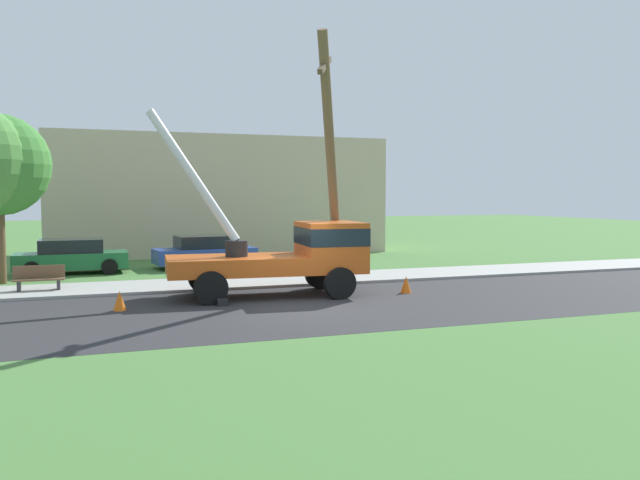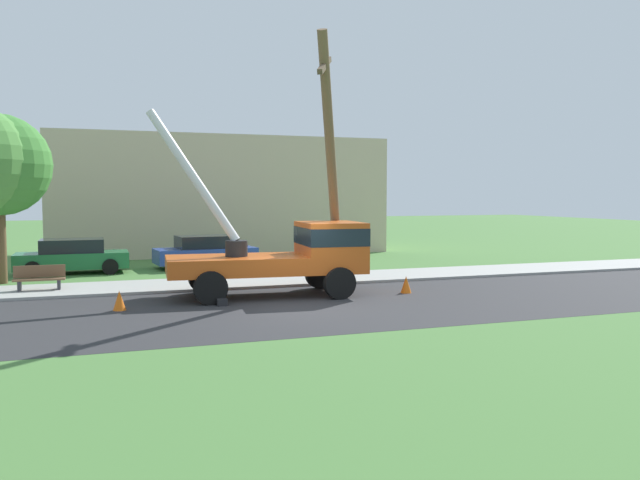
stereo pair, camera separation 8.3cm
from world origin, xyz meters
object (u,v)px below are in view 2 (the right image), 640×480
Objects in this scene: utility_truck at (292,252)px; park_bench at (39,279)px; parked_sedan_green at (72,256)px; leaning_utility_pole at (331,164)px; traffic_cone_ahead at (406,285)px; parked_sedan_blue at (206,252)px; traffic_cone_behind at (119,301)px.

utility_truck is 8.44m from park_bench.
park_bench is at bearing -99.58° from parked_sedan_green.
leaning_utility_pole reaches higher than traffic_cone_ahead.
parked_sedan_green is 0.97× the size of parked_sedan_blue.
traffic_cone_behind is 4.92m from park_bench.
traffic_cone_ahead is 0.13× the size of parked_sedan_green.
traffic_cone_behind is (-6.91, -1.54, -4.00)m from leaning_utility_pole.
park_bench is at bearing 160.19° from traffic_cone_ahead.
traffic_cone_behind is at bearing -178.71° from traffic_cone_ahead.
traffic_cone_ahead is 1.00× the size of traffic_cone_behind.
parked_sedan_blue is at bearing 98.40° from utility_truck.
parked_sedan_blue reaches higher than traffic_cone_ahead.
traffic_cone_ahead and traffic_cone_behind have the same top height.
leaning_utility_pole is 10.41m from park_bench.
utility_truck is 1.48× the size of parked_sedan_blue.
park_bench is (-0.88, -5.24, -0.25)m from parked_sedan_green.
traffic_cone_ahead is (3.68, -0.87, -1.13)m from utility_truck.
parked_sedan_green is at bearing 80.42° from park_bench.
parked_sedan_blue is 2.84× the size of park_bench.
traffic_cone_behind is 10.75m from parked_sedan_blue.
park_bench reaches higher than traffic_cone_behind.
parked_sedan_green is (-8.39, 8.02, -3.56)m from leaning_utility_pole.
leaning_utility_pole is at bearing 17.02° from utility_truck.
parked_sedan_green reaches higher than park_bench.
parked_sedan_green and parked_sedan_blue have the same top height.
parked_sedan_blue is at bearing 108.73° from leaning_utility_pole.
park_bench is (-11.42, 4.11, 0.18)m from traffic_cone_ahead.
leaning_utility_pole reaches higher than parked_sedan_blue.
leaning_utility_pole is 9.56m from parked_sedan_blue.
parked_sedan_green is 5.55m from parked_sedan_blue.
traffic_cone_behind is (-9.06, -0.20, 0.00)m from traffic_cone_ahead.
leaning_utility_pole is 5.24× the size of park_bench.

